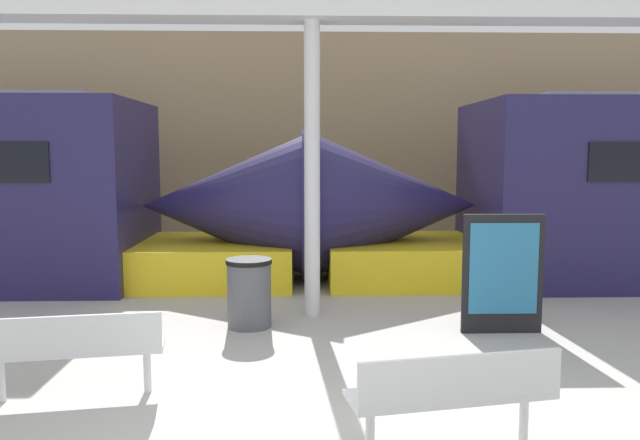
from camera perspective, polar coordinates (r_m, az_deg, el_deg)
name	(u,v)px	position (r m, az deg, el deg)	size (l,w,h in m)	color
station_wall	(314,140)	(14.89, -0.58, 7.28)	(56.00, 0.20, 5.00)	#9E8460
bench_near	(454,391)	(4.85, 12.18, -15.03)	(1.60, 0.72, 0.82)	silver
bench_far	(72,346)	(6.16, -21.69, -10.65)	(1.64, 0.68, 0.82)	silver
trash_bin	(249,293)	(8.11, -6.49, -6.63)	(0.59, 0.59, 0.89)	#4C4F54
poster_board	(503,273)	(8.05, 16.37, -4.71)	(1.00, 0.07, 1.49)	black
support_column_near	(312,171)	(8.44, -0.73, 4.46)	(0.21, 0.21, 3.97)	silver
canopy_beam	(312,9)	(8.63, -0.75, 18.70)	(28.00, 0.60, 0.28)	silver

